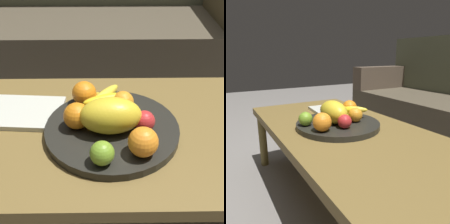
{
  "view_description": "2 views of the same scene",
  "coord_description": "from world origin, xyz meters",
  "views": [
    {
      "loc": [
        -0.03,
        -0.76,
        0.99
      ],
      "look_at": [
        -0.02,
        -0.02,
        0.47
      ],
      "focal_mm": 50.34,
      "sensor_mm": 36.0,
      "label": 1
    },
    {
      "loc": [
        0.85,
        -0.53,
        0.74
      ],
      "look_at": [
        -0.02,
        -0.02,
        0.47
      ],
      "focal_mm": 35.36,
      "sensor_mm": 36.0,
      "label": 2
    }
  ],
  "objects": [
    {
      "name": "fruit_bowl",
      "position": [
        -0.02,
        -0.02,
        0.41
      ],
      "size": [
        0.4,
        0.4,
        0.03
      ],
      "primitive_type": "cylinder",
      "color": "black",
      "rests_on": "coffee_table"
    },
    {
      "name": "orange_right",
      "position": [
        -0.11,
        0.1,
        0.46
      ],
      "size": [
        0.08,
        0.08,
        0.08
      ],
      "primitive_type": "sphere",
      "color": "orange",
      "rests_on": "fruit_bowl"
    },
    {
      "name": "coffee_table",
      "position": [
        0.0,
        0.0,
        0.36
      ],
      "size": [
        1.29,
        0.62,
        0.4
      ],
      "color": "brown",
      "rests_on": "ground_plane"
    },
    {
      "name": "banana_bunch",
      "position": [
        -0.05,
        0.07,
        0.45
      ],
      "size": [
        0.17,
        0.15,
        0.06
      ],
      "color": "yellow",
      "rests_on": "fruit_bowl"
    },
    {
      "name": "orange_back",
      "position": [
        -0.12,
        -0.03,
        0.46
      ],
      "size": [
        0.08,
        0.08,
        0.08
      ],
      "primitive_type": "sphere",
      "color": "orange",
      "rests_on": "fruit_bowl"
    },
    {
      "name": "orange_left",
      "position": [
        0.01,
        0.05,
        0.46
      ],
      "size": [
        0.07,
        0.07,
        0.07
      ],
      "primitive_type": "sphere",
      "color": "orange",
      "rests_on": "fruit_bowl"
    },
    {
      "name": "magazine",
      "position": [
        -0.31,
        0.08,
        0.41
      ],
      "size": [
        0.26,
        0.2,
        0.02
      ],
      "primitive_type": "cube",
      "rotation": [
        0.0,
        0.0,
        -0.07
      ],
      "color": "beige",
      "rests_on": "coffee_table"
    },
    {
      "name": "melon_large_front",
      "position": [
        -0.03,
        -0.05,
        0.48
      ],
      "size": [
        0.18,
        0.11,
        0.11
      ],
      "primitive_type": "ellipsoid",
      "rotation": [
        0.0,
        0.0,
        0.03
      ],
      "color": "yellow",
      "rests_on": "fruit_bowl"
    },
    {
      "name": "apple_front",
      "position": [
        0.07,
        -0.04,
        0.46
      ],
      "size": [
        0.06,
        0.06,
        0.06
      ],
      "primitive_type": "sphere",
      "color": "red",
      "rests_on": "fruit_bowl"
    },
    {
      "name": "ground_plane",
      "position": [
        0.0,
        0.0,
        0.0
      ],
      "size": [
        8.0,
        8.0,
        0.0
      ],
      "primitive_type": "plane",
      "color": "slate"
    },
    {
      "name": "apple_left",
      "position": [
        -0.05,
        -0.18,
        0.46
      ],
      "size": [
        0.06,
        0.06,
        0.06
      ],
      "primitive_type": "sphere",
      "color": "olive",
      "rests_on": "fruit_bowl"
    },
    {
      "name": "orange_front",
      "position": [
        0.06,
        -0.15,
        0.46
      ],
      "size": [
        0.08,
        0.08,
        0.08
      ],
      "primitive_type": "sphere",
      "color": "orange",
      "rests_on": "fruit_bowl"
    }
  ]
}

